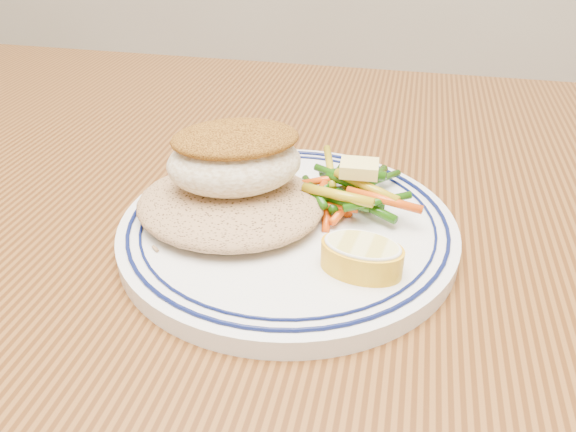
# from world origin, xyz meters

# --- Properties ---
(dining_table) EXTENTS (1.50, 0.90, 0.75)m
(dining_table) POSITION_xyz_m (0.00, 0.00, 0.65)
(dining_table) COLOR #49260E
(dining_table) RESTS_ON ground
(plate) EXTENTS (0.26, 0.26, 0.02)m
(plate) POSITION_xyz_m (-0.05, 0.00, 0.76)
(plate) COLOR silver
(plate) RESTS_ON dining_table
(rice_pilaf) EXTENTS (0.15, 0.13, 0.03)m
(rice_pilaf) POSITION_xyz_m (-0.09, 0.00, 0.78)
(rice_pilaf) COLOR #9B754D
(rice_pilaf) RESTS_ON plate
(fish_fillet) EXTENTS (0.12, 0.11, 0.05)m
(fish_fillet) POSITION_xyz_m (-0.09, 0.01, 0.81)
(fish_fillet) COLOR #F1E6C7
(fish_fillet) RESTS_ON rice_pilaf
(vegetable_pile) EXTENTS (0.11, 0.11, 0.03)m
(vegetable_pile) POSITION_xyz_m (-0.01, 0.04, 0.78)
(vegetable_pile) COLOR #D5450A
(vegetable_pile) RESTS_ON plate
(butter_pat) EXTENTS (0.03, 0.02, 0.01)m
(butter_pat) POSITION_xyz_m (-0.00, 0.04, 0.80)
(butter_pat) COLOR #F5E177
(butter_pat) RESTS_ON vegetable_pile
(lemon_wedge) EXTENTS (0.06, 0.06, 0.02)m
(lemon_wedge) POSITION_xyz_m (0.01, -0.05, 0.78)
(lemon_wedge) COLOR yellow
(lemon_wedge) RESTS_ON plate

